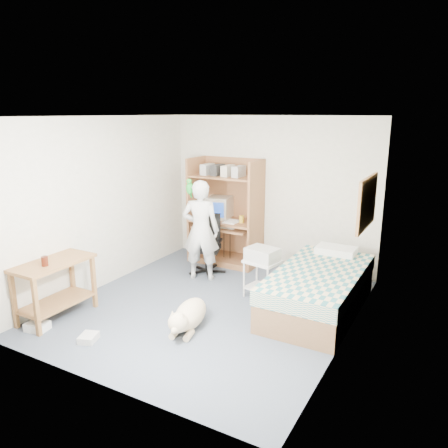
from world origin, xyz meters
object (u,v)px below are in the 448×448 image
(dog, at_px, (189,315))
(printer_cart, at_px, (262,273))
(office_chair, at_px, (207,252))
(person, at_px, (201,230))
(bed, at_px, (319,290))
(computer_hutch, at_px, (226,216))
(side_desk, at_px, (55,281))

(dog, distance_m, printer_cart, 1.35)
(office_chair, relative_size, person, 0.60)
(bed, height_order, dog, bed)
(printer_cart, bearing_deg, dog, -95.94)
(computer_hutch, relative_size, side_desk, 1.80)
(computer_hutch, height_order, side_desk, computer_hutch)
(person, distance_m, printer_cart, 1.22)
(computer_hutch, xyz_separation_m, printer_cart, (1.17, -1.10, -0.46))
(computer_hutch, xyz_separation_m, office_chair, (-0.02, -0.61, -0.48))
(bed, xyz_separation_m, office_chair, (-2.02, 0.51, 0.05))
(computer_hutch, bearing_deg, printer_cart, -43.05)
(computer_hutch, distance_m, bed, 2.35)
(computer_hutch, relative_size, person, 1.15)
(bed, bearing_deg, printer_cart, 178.22)
(bed, relative_size, printer_cart, 3.71)
(dog, relative_size, printer_cart, 1.88)
(office_chair, xyz_separation_m, person, (0.07, -0.30, 0.45))
(computer_hutch, height_order, printer_cart, computer_hutch)
(bed, distance_m, office_chair, 2.08)
(side_desk, relative_size, office_chair, 1.06)
(computer_hutch, distance_m, side_desk, 3.08)
(dog, height_order, printer_cart, printer_cart)
(office_chair, distance_m, person, 0.54)
(person, bearing_deg, printer_cart, 151.00)
(office_chair, xyz_separation_m, dog, (0.80, -1.77, -0.17))
(office_chair, height_order, person, person)
(person, bearing_deg, office_chair, -96.74)
(side_desk, bearing_deg, printer_cart, 42.31)
(computer_hutch, height_order, bed, computer_hutch)
(dog, xyz_separation_m, printer_cart, (0.39, 1.28, 0.19))
(computer_hutch, bearing_deg, side_desk, -106.14)
(side_desk, relative_size, dog, 0.98)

